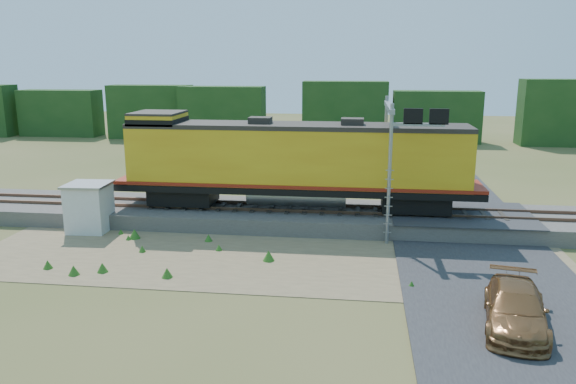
# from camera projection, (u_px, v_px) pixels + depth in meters

# --- Properties ---
(ground) EXTENTS (140.00, 140.00, 0.00)m
(ground) POSITION_uv_depth(u_px,v_px,m) (313.00, 264.00, 23.64)
(ground) COLOR #475123
(ground) RESTS_ON ground
(ballast) EXTENTS (70.00, 5.00, 0.80)m
(ballast) POSITION_uv_depth(u_px,v_px,m) (323.00, 217.00, 29.34)
(ballast) COLOR slate
(ballast) RESTS_ON ground
(rails) EXTENTS (70.00, 1.54, 0.16)m
(rails) POSITION_uv_depth(u_px,v_px,m) (323.00, 208.00, 29.23)
(rails) COLOR brown
(rails) RESTS_ON ballast
(dirt_shoulder) EXTENTS (26.00, 8.00, 0.03)m
(dirt_shoulder) POSITION_uv_depth(u_px,v_px,m) (268.00, 258.00, 24.37)
(dirt_shoulder) COLOR #8C7754
(dirt_shoulder) RESTS_ON ground
(road) EXTENTS (7.00, 66.00, 0.86)m
(road) POSITION_uv_depth(u_px,v_px,m) (481.00, 264.00, 23.46)
(road) COLOR #38383A
(road) RESTS_ON ground
(tree_line_north) EXTENTS (130.00, 3.00, 6.50)m
(tree_line_north) POSITION_uv_depth(u_px,v_px,m) (344.00, 112.00, 59.65)
(tree_line_north) COLOR #1B3E16
(tree_line_north) RESTS_ON ground
(weed_clumps) EXTENTS (15.00, 6.20, 0.56)m
(weed_clumps) POSITION_uv_depth(u_px,v_px,m) (232.00, 260.00, 24.17)
(weed_clumps) COLOR #2F661D
(weed_clumps) RESTS_ON ground
(locomotive) EXTENTS (18.72, 2.85, 4.83)m
(locomotive) POSITION_uv_depth(u_px,v_px,m) (291.00, 161.00, 28.88)
(locomotive) COLOR black
(locomotive) RESTS_ON rails
(shed) EXTENTS (2.17, 2.17, 2.45)m
(shed) POSITION_uv_depth(u_px,v_px,m) (89.00, 207.00, 28.06)
(shed) COLOR silver
(shed) RESTS_ON ground
(signal_gantry) EXTENTS (2.59, 6.20, 6.53)m
(signal_gantry) POSITION_uv_depth(u_px,v_px,m) (395.00, 133.00, 27.25)
(signal_gantry) COLOR gray
(signal_gantry) RESTS_ON ground
(car) EXTENTS (2.67, 4.82, 1.32)m
(car) POSITION_uv_depth(u_px,v_px,m) (516.00, 308.00, 17.88)
(car) COLOR #916036
(car) RESTS_ON ground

